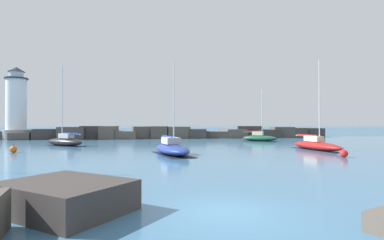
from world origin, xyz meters
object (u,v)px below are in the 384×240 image
at_px(sailboat_moored_2, 316,145).
at_px(mooring_buoy_orange_near, 344,154).
at_px(lighthouse, 16,108).
at_px(mooring_buoy_far_side, 13,149).
at_px(sailboat_moored_0, 65,141).
at_px(sailboat_moored_1, 172,148).
at_px(sailboat_moored_4, 259,138).

xyz_separation_m(sailboat_moored_2, mooring_buoy_orange_near, (-1.51, -7.11, -0.25)).
bearing_deg(lighthouse, mooring_buoy_far_side, -68.31).
xyz_separation_m(lighthouse, sailboat_moored_0, (13.47, -18.07, -5.25)).
height_order(lighthouse, mooring_buoy_orange_near, lighthouse).
relative_size(sailboat_moored_0, mooring_buoy_far_side, 12.23).
height_order(sailboat_moored_1, mooring_buoy_far_side, sailboat_moored_1).
bearing_deg(sailboat_moored_2, sailboat_moored_0, 160.65).
height_order(sailboat_moored_1, mooring_buoy_orange_near, sailboat_moored_1).
xyz_separation_m(sailboat_moored_0, sailboat_moored_2, (30.17, -10.59, -0.04)).
bearing_deg(sailboat_moored_1, lighthouse, 130.91).
distance_m(lighthouse, mooring_buoy_far_side, 29.36).
xyz_separation_m(sailboat_moored_4, mooring_buoy_far_side, (-32.54, -14.52, -0.25)).
xyz_separation_m(lighthouse, sailboat_moored_4, (43.20, -12.27, -5.30)).
height_order(lighthouse, sailboat_moored_1, lighthouse).
distance_m(sailboat_moored_2, sailboat_moored_4, 16.39).
height_order(sailboat_moored_0, sailboat_moored_2, sailboat_moored_0).
height_order(sailboat_moored_1, sailboat_moored_2, sailboat_moored_2).
bearing_deg(lighthouse, sailboat_moored_2, -33.30).
bearing_deg(sailboat_moored_2, sailboat_moored_4, 91.56).
bearing_deg(sailboat_moored_4, sailboat_moored_0, -168.97).
distance_m(sailboat_moored_4, mooring_buoy_far_side, 35.63).
bearing_deg(mooring_buoy_orange_near, sailboat_moored_4, 87.40).
height_order(sailboat_moored_0, sailboat_moored_1, sailboat_moored_0).
relative_size(sailboat_moored_1, sailboat_moored_4, 1.05).
height_order(lighthouse, sailboat_moored_4, lighthouse).
distance_m(sailboat_moored_0, sailboat_moored_4, 30.29).
relative_size(lighthouse, sailboat_moored_4, 1.58).
bearing_deg(mooring_buoy_orange_near, sailboat_moored_0, 148.30).
bearing_deg(sailboat_moored_4, lighthouse, 164.14).
bearing_deg(sailboat_moored_2, mooring_buoy_orange_near, -102.01).
height_order(sailboat_moored_0, mooring_buoy_far_side, sailboat_moored_0).
distance_m(sailboat_moored_0, sailboat_moored_1, 18.76).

